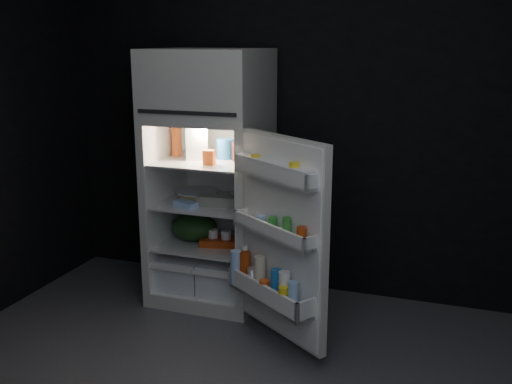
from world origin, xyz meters
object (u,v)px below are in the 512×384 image
at_px(fridge_door, 278,242).
at_px(egg_carton, 220,201).
at_px(refrigerator, 211,168).
at_px(yogurt_tray, 221,242).
at_px(milk_jug, 197,142).

relative_size(fridge_door, egg_carton, 3.84).
distance_m(fridge_door, egg_carton, 0.74).
distance_m(refrigerator, yogurt_tray, 0.52).
bearing_deg(fridge_door, milk_jug, 144.47).
bearing_deg(egg_carton, yogurt_tray, 107.62).
height_order(refrigerator, fridge_door, refrigerator).
bearing_deg(egg_carton, milk_jug, 152.40).
distance_m(milk_jug, yogurt_tray, 0.72).
xyz_separation_m(milk_jug, egg_carton, (0.20, -0.08, -0.38)).
bearing_deg(milk_jug, fridge_door, -59.24).
xyz_separation_m(refrigerator, egg_carton, (0.12, -0.12, -0.19)).
relative_size(fridge_door, yogurt_tray, 4.31).
xyz_separation_m(fridge_door, egg_carton, (-0.56, 0.47, 0.08)).
xyz_separation_m(refrigerator, yogurt_tray, (0.10, -0.09, -0.50)).
bearing_deg(fridge_door, egg_carton, 140.35).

